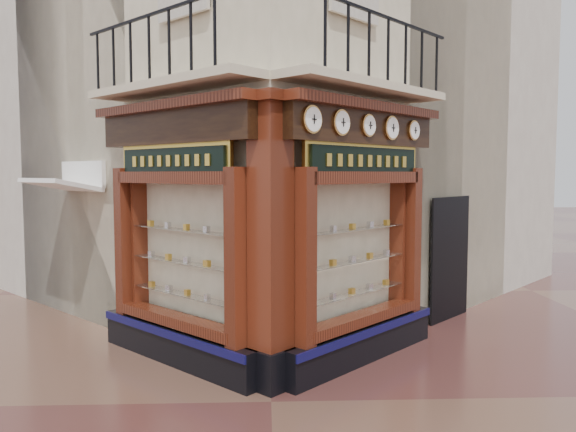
{
  "coord_description": "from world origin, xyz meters",
  "views": [
    {
      "loc": [
        -0.06,
        -6.96,
        2.92
      ],
      "look_at": [
        0.29,
        2.0,
        2.23
      ],
      "focal_mm": 35.0,
      "sensor_mm": 36.0,
      "label": 1
    }
  ],
  "objects_px": {
    "clock_d": "(392,128)",
    "clock_e": "(414,130)",
    "clock_a": "(312,119)",
    "signboard_left": "(172,161)",
    "corner_pilaster": "(271,246)",
    "clock_b": "(341,123)",
    "clock_c": "(369,125)",
    "signboard_right": "(366,161)",
    "awning": "(65,326)"
  },
  "relations": [
    {
      "from": "clock_d",
      "to": "clock_e",
      "type": "height_order",
      "value": "clock_d"
    },
    {
      "from": "clock_a",
      "to": "signboard_left",
      "type": "relative_size",
      "value": 0.19
    },
    {
      "from": "corner_pilaster",
      "to": "clock_b",
      "type": "height_order",
      "value": "corner_pilaster"
    },
    {
      "from": "clock_b",
      "to": "clock_e",
      "type": "xyz_separation_m",
      "value": [
        1.39,
        1.39,
        0.0
      ]
    },
    {
      "from": "clock_b",
      "to": "signboard_left",
      "type": "height_order",
      "value": "clock_b"
    },
    {
      "from": "clock_a",
      "to": "clock_b",
      "type": "height_order",
      "value": "clock_a"
    },
    {
      "from": "clock_e",
      "to": "signboard_left",
      "type": "bearing_deg",
      "value": 146.26
    },
    {
      "from": "clock_c",
      "to": "clock_a",
      "type": "bearing_deg",
      "value": -180.0
    },
    {
      "from": "clock_c",
      "to": "signboard_right",
      "type": "bearing_deg",
      "value": 45.68
    },
    {
      "from": "clock_b",
      "to": "signboard_right",
      "type": "height_order",
      "value": "clock_b"
    },
    {
      "from": "clock_e",
      "to": "clock_c",
      "type": "bearing_deg",
      "value": -180.0
    },
    {
      "from": "clock_a",
      "to": "clock_e",
      "type": "bearing_deg",
      "value": 0.0
    },
    {
      "from": "clock_b",
      "to": "awning",
      "type": "bearing_deg",
      "value": 105.21
    },
    {
      "from": "clock_e",
      "to": "awning",
      "type": "distance_m",
      "value": 7.39
    },
    {
      "from": "clock_b",
      "to": "clock_e",
      "type": "bearing_deg",
      "value": 0.0
    },
    {
      "from": "clock_e",
      "to": "awning",
      "type": "xyz_separation_m",
      "value": [
        -6.28,
        1.41,
        -3.62
      ]
    },
    {
      "from": "signboard_right",
      "to": "awning",
      "type": "bearing_deg",
      "value": 112.88
    },
    {
      "from": "clock_e",
      "to": "signboard_right",
      "type": "distance_m",
      "value": 1.31
    },
    {
      "from": "clock_c",
      "to": "clock_e",
      "type": "relative_size",
      "value": 1.02
    },
    {
      "from": "signboard_right",
      "to": "clock_e",
      "type": "bearing_deg",
      "value": -5.29
    },
    {
      "from": "clock_d",
      "to": "clock_b",
      "type": "bearing_deg",
      "value": -180.0
    },
    {
      "from": "signboard_left",
      "to": "signboard_right",
      "type": "distance_m",
      "value": 2.92
    },
    {
      "from": "clock_d",
      "to": "clock_e",
      "type": "distance_m",
      "value": 0.67
    },
    {
      "from": "corner_pilaster",
      "to": "awning",
      "type": "xyz_separation_m",
      "value": [
        -3.9,
        3.19,
        -1.95
      ]
    },
    {
      "from": "corner_pilaster",
      "to": "awning",
      "type": "distance_m",
      "value": 5.4
    },
    {
      "from": "awning",
      "to": "clock_b",
      "type": "bearing_deg",
      "value": -164.79
    },
    {
      "from": "clock_c",
      "to": "clock_b",
      "type": "bearing_deg",
      "value": 180.0
    },
    {
      "from": "clock_e",
      "to": "clock_d",
      "type": "bearing_deg",
      "value": 180.0
    },
    {
      "from": "clock_c",
      "to": "awning",
      "type": "relative_size",
      "value": 0.21
    },
    {
      "from": "clock_e",
      "to": "signboard_right",
      "type": "height_order",
      "value": "clock_e"
    },
    {
      "from": "awning",
      "to": "signboard_left",
      "type": "relative_size",
      "value": 0.82
    },
    {
      "from": "signboard_left",
      "to": "clock_e",
      "type": "bearing_deg",
      "value": -123.74
    },
    {
      "from": "corner_pilaster",
      "to": "clock_a",
      "type": "distance_m",
      "value": 1.76
    },
    {
      "from": "signboard_left",
      "to": "signboard_right",
      "type": "bearing_deg",
      "value": -135.0
    },
    {
      "from": "corner_pilaster",
      "to": "clock_d",
      "type": "xyz_separation_m",
      "value": [
        1.91,
        1.3,
        1.67
      ]
    },
    {
      "from": "corner_pilaster",
      "to": "signboard_right",
      "type": "relative_size",
      "value": 1.93
    },
    {
      "from": "clock_d",
      "to": "awning",
      "type": "distance_m",
      "value": 7.1
    },
    {
      "from": "corner_pilaster",
      "to": "signboard_right",
      "type": "bearing_deg",
      "value": -10.25
    },
    {
      "from": "signboard_left",
      "to": "clock_a",
      "type": "bearing_deg",
      "value": -162.97
    },
    {
      "from": "clock_b",
      "to": "clock_c",
      "type": "distance_m",
      "value": 0.66
    },
    {
      "from": "clock_b",
      "to": "awning",
      "type": "xyz_separation_m",
      "value": [
        -4.9,
        2.8,
        -3.62
      ]
    },
    {
      "from": "corner_pilaster",
      "to": "clock_b",
      "type": "distance_m",
      "value": 1.99
    },
    {
      "from": "clock_e",
      "to": "corner_pilaster",
      "type": "bearing_deg",
      "value": 171.74
    },
    {
      "from": "clock_d",
      "to": "corner_pilaster",
      "type": "bearing_deg",
      "value": 169.34
    },
    {
      "from": "corner_pilaster",
      "to": "signboard_right",
      "type": "xyz_separation_m",
      "value": [
        1.46,
        1.01,
        1.15
      ]
    },
    {
      "from": "clock_b",
      "to": "clock_e",
      "type": "relative_size",
      "value": 1.11
    },
    {
      "from": "corner_pilaster",
      "to": "awning",
      "type": "height_order",
      "value": "corner_pilaster"
    },
    {
      "from": "clock_e",
      "to": "signboard_right",
      "type": "relative_size",
      "value": 0.16
    },
    {
      "from": "corner_pilaster",
      "to": "clock_c",
      "type": "distance_m",
      "value": 2.38
    },
    {
      "from": "clock_d",
      "to": "awning",
      "type": "xyz_separation_m",
      "value": [
        -5.81,
        1.89,
        -3.62
      ]
    }
  ]
}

